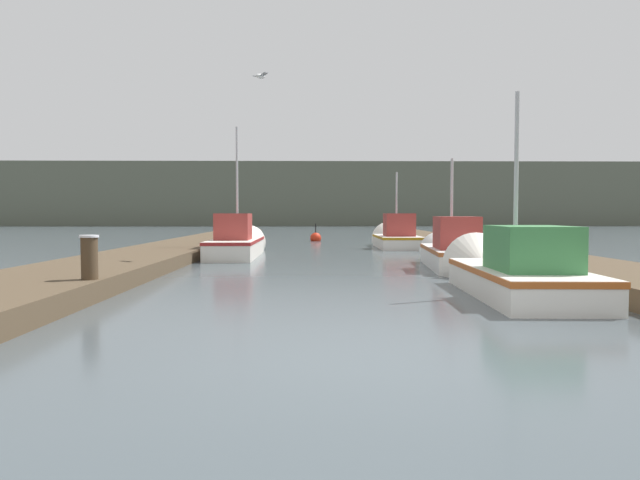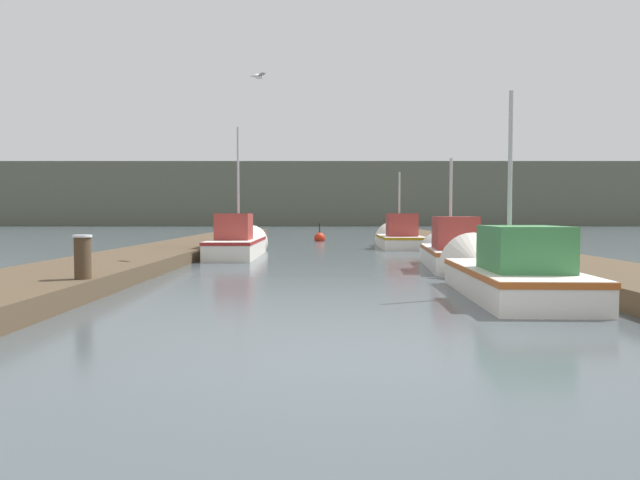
# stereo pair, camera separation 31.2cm
# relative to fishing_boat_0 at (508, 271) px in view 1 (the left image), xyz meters

# --- Properties ---
(ground_plane) EXTENTS (200.00, 200.00, 0.00)m
(ground_plane) POSITION_rel_fishing_boat_0_xyz_m (-3.15, -5.19, -0.40)
(ground_plane) COLOR #424C51
(dock_left) EXTENTS (2.78, 40.00, 0.37)m
(dock_left) POSITION_rel_fishing_boat_0_xyz_m (-8.79, 10.81, -0.22)
(dock_left) COLOR #4C3D2B
(dock_left) RESTS_ON ground_plane
(dock_right) EXTENTS (2.78, 40.00, 0.37)m
(dock_right) POSITION_rel_fishing_boat_0_xyz_m (2.49, 10.81, -0.22)
(dock_right) COLOR #4C3D2B
(dock_right) RESTS_ON ground_plane
(distant_shore_ridge) EXTENTS (120.00, 16.00, 7.95)m
(distant_shore_ridge) POSITION_rel_fishing_boat_0_xyz_m (-3.15, 66.85, 3.57)
(distant_shore_ridge) COLOR #565B4C
(distant_shore_ridge) RESTS_ON ground_plane
(fishing_boat_0) EXTENTS (1.87, 5.46, 4.27)m
(fishing_boat_0) POSITION_rel_fishing_boat_0_xyz_m (0.00, 0.00, 0.00)
(fishing_boat_0) COLOR silver
(fishing_boat_0) RESTS_ON ground_plane
(fishing_boat_1) EXTENTS (1.77, 5.18, 3.40)m
(fishing_boat_1) POSITION_rel_fishing_boat_0_xyz_m (0.17, 5.15, 0.07)
(fishing_boat_1) COLOR silver
(fishing_boat_1) RESTS_ON ground_plane
(fishing_boat_2) EXTENTS (1.57, 6.35, 4.98)m
(fishing_boat_2) POSITION_rel_fishing_boat_0_xyz_m (-6.41, 9.76, 0.05)
(fishing_boat_2) COLOR silver
(fishing_boat_2) RESTS_ON ground_plane
(fishing_boat_3) EXTENTS (1.82, 5.29, 3.92)m
(fishing_boat_3) POSITION_rel_fishing_boat_0_xyz_m (0.03, 14.86, 0.03)
(fishing_boat_3) COLOR silver
(fishing_boat_3) RESTS_ON ground_plane
(mooring_piling_0) EXTENTS (0.25, 0.25, 1.07)m
(mooring_piling_0) POSITION_rel_fishing_boat_0_xyz_m (-7.29, 15.44, 0.14)
(mooring_piling_0) COLOR #473523
(mooring_piling_0) RESTS_ON ground_plane
(mooring_piling_1) EXTENTS (0.30, 0.30, 1.14)m
(mooring_piling_1) POSITION_rel_fishing_boat_0_xyz_m (1.27, 10.73, 0.18)
(mooring_piling_1) COLOR #473523
(mooring_piling_1) RESTS_ON ground_plane
(mooring_piling_2) EXTENTS (0.29, 0.29, 1.35)m
(mooring_piling_2) POSITION_rel_fishing_boat_0_xyz_m (-7.41, 11.38, 0.28)
(mooring_piling_2) COLOR #473523
(mooring_piling_2) RESTS_ON ground_plane
(mooring_piling_3) EXTENTS (0.32, 0.32, 1.14)m
(mooring_piling_3) POSITION_rel_fishing_boat_0_xyz_m (-7.64, -1.03, 0.17)
(mooring_piling_3) COLOR #473523
(mooring_piling_3) RESTS_ON ground_plane
(channel_buoy) EXTENTS (0.61, 0.61, 1.11)m
(channel_buoy) POSITION_rel_fishing_boat_0_xyz_m (-3.53, 20.43, -0.23)
(channel_buoy) COLOR red
(channel_buoy) RESTS_ON ground_plane
(seagull_lead) EXTENTS (0.45, 0.49, 0.12)m
(seagull_lead) POSITION_rel_fishing_boat_0_xyz_m (-5.12, 4.12, 4.69)
(seagull_lead) COLOR white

